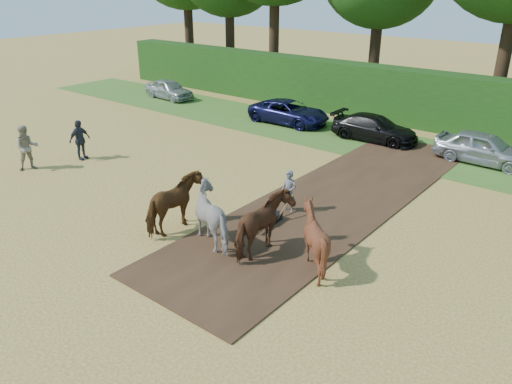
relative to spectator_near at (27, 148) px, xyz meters
The scene contains 8 objects.
ground 10.53m from the spectator_near, ahead, with size 120.00×120.00×0.00m, color gold.
earth_strip 13.13m from the spectator_near, 24.91° to the left, with size 4.50×17.00×0.05m, color #472D1C.
grass_verge 16.29m from the spectator_near, 50.33° to the left, with size 50.00×5.00×0.03m, color #38601E.
hedgerow 19.94m from the spectator_near, 58.62° to the left, with size 46.00×1.60×3.00m, color #14380F.
spectator_near is the anchor object (origin of this frame).
spectator_far 2.23m from the spectator_near, 74.77° to the left, with size 1.06×0.44×1.81m, color #282D35.
plough_team 11.44m from the spectator_near, ahead, with size 6.13×4.74×1.85m.
parked_cars 17.26m from the spectator_near, 48.68° to the left, with size 35.87×2.33×1.42m.
Camera 1 is at (9.76, -8.11, 7.62)m, focal length 35.00 mm.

